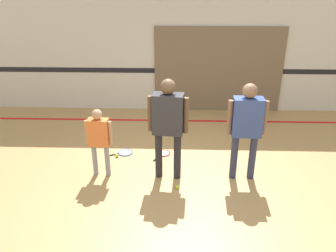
# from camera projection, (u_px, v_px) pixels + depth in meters

# --- Properties ---
(ground_plane) EXTENTS (16.00, 16.00, 0.00)m
(ground_plane) POSITION_uv_depth(u_px,v_px,m) (182.00, 176.00, 5.60)
(ground_plane) COLOR tan
(wall_back) EXTENTS (16.00, 0.07, 3.20)m
(wall_back) POSITION_uv_depth(u_px,v_px,m) (182.00, 47.00, 8.00)
(wall_back) COLOR silver
(wall_back) RESTS_ON ground_plane
(wall_panel) EXTENTS (3.17, 0.05, 2.10)m
(wall_panel) POSITION_uv_depth(u_px,v_px,m) (218.00, 70.00, 8.13)
(wall_panel) COLOR #756047
(wall_panel) RESTS_ON ground_plane
(floor_stripe) EXTENTS (14.40, 0.10, 0.01)m
(floor_stripe) POSITION_uv_depth(u_px,v_px,m) (181.00, 121.00, 7.87)
(floor_stripe) COLOR red
(floor_stripe) RESTS_ON ground_plane
(person_instructor) EXTENTS (0.65, 0.32, 1.72)m
(person_instructor) POSITION_uv_depth(u_px,v_px,m) (168.00, 119.00, 5.17)
(person_instructor) COLOR #232328
(person_instructor) RESTS_ON ground_plane
(person_student_left) EXTENTS (0.46, 0.21, 1.20)m
(person_student_left) POSITION_uv_depth(u_px,v_px,m) (99.00, 136.00, 5.36)
(person_student_left) COLOR gray
(person_student_left) RESTS_ON ground_plane
(person_student_right) EXTENTS (0.63, 0.26, 1.65)m
(person_student_right) POSITION_uv_depth(u_px,v_px,m) (247.00, 122.00, 5.17)
(person_student_right) COLOR #2D334C
(person_student_right) RESTS_ON ground_plane
(racket_spare_on_floor) EXTENTS (0.49, 0.38, 0.03)m
(racket_spare_on_floor) POSITION_uv_depth(u_px,v_px,m) (124.00, 153.00, 6.37)
(racket_spare_on_floor) COLOR blue
(racket_spare_on_floor) RESTS_ON ground_plane
(racket_second_spare) EXTENTS (0.37, 0.51, 0.03)m
(racket_second_spare) POSITION_uv_depth(u_px,v_px,m) (163.00, 153.00, 6.33)
(racket_second_spare) COLOR red
(racket_second_spare) RESTS_ON ground_plane
(tennis_ball_near_instructor) EXTENTS (0.07, 0.07, 0.07)m
(tennis_ball_near_instructor) POSITION_uv_depth(u_px,v_px,m) (177.00, 187.00, 5.26)
(tennis_ball_near_instructor) COLOR #CCE038
(tennis_ball_near_instructor) RESTS_ON ground_plane
(tennis_ball_by_spare_racket) EXTENTS (0.07, 0.07, 0.07)m
(tennis_ball_by_spare_racket) POSITION_uv_depth(u_px,v_px,m) (117.00, 155.00, 6.21)
(tennis_ball_by_spare_racket) COLOR #CCE038
(tennis_ball_by_spare_racket) RESTS_ON ground_plane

